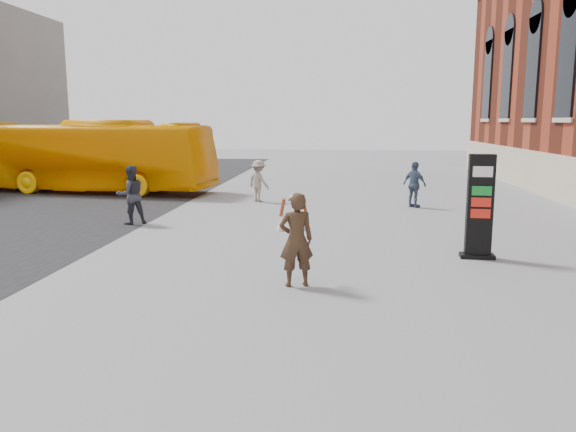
# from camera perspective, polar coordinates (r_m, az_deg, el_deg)

# --- Properties ---
(ground) EXTENTS (100.00, 100.00, 0.00)m
(ground) POSITION_cam_1_polar(r_m,az_deg,el_deg) (11.45, 0.53, -6.19)
(ground) COLOR #9E9EA3
(info_pylon) EXTENTS (0.79, 0.43, 2.39)m
(info_pylon) POSITION_cam_1_polar(r_m,az_deg,el_deg) (13.48, 18.90, 0.88)
(info_pylon) COLOR black
(info_pylon) RESTS_ON ground
(woman) EXTENTS (0.81, 0.77, 1.81)m
(woman) POSITION_cam_1_polar(r_m,az_deg,el_deg) (10.62, 0.83, -2.30)
(woman) COLOR black
(woman) RESTS_ON ground
(bus) EXTENTS (11.60, 4.12, 3.16)m
(bus) POSITION_cam_1_polar(r_m,az_deg,el_deg) (26.39, -19.70, 5.74)
(bus) COLOR #FCA701
(bus) RESTS_ON road
(pedestrian_a) EXTENTS (1.11, 1.07, 1.80)m
(pedestrian_a) POSITION_cam_1_polar(r_m,az_deg,el_deg) (17.72, -15.67, 2.08)
(pedestrian_a) COLOR #2E2E38
(pedestrian_a) RESTS_ON ground
(pedestrian_b) EXTENTS (1.18, 1.14, 1.62)m
(pedestrian_b) POSITION_cam_1_polar(r_m,az_deg,el_deg) (21.87, -3.00, 3.57)
(pedestrian_b) COLOR gray
(pedestrian_b) RESTS_ON ground
(pedestrian_c) EXTENTS (0.98, 0.98, 1.67)m
(pedestrian_c) POSITION_cam_1_polar(r_m,az_deg,el_deg) (20.88, 12.74, 3.13)
(pedestrian_c) COLOR #41536C
(pedestrian_c) RESTS_ON ground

